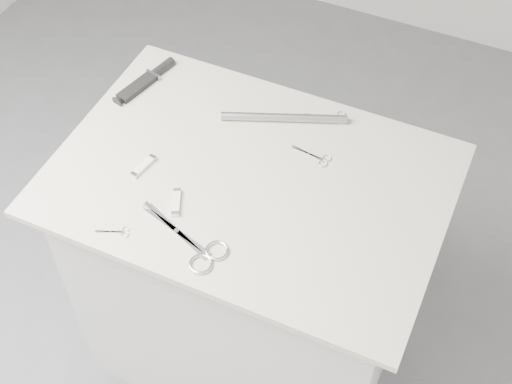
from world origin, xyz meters
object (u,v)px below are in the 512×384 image
at_px(embroidery_scissors_a, 317,158).
at_px(pocket_knife_b, 176,202).
at_px(pocket_knife_a, 144,166).
at_px(tiny_scissors, 118,232).
at_px(large_shears, 197,248).
at_px(embroidery_scissors_b, 333,117).
at_px(plinth, 251,277).
at_px(sheathed_knife, 149,79).
at_px(metal_rail, 284,118).

distance_m(embroidery_scissors_a, pocket_knife_b, 0.39).
height_order(embroidery_scissors_a, pocket_knife_a, pocket_knife_a).
bearing_deg(tiny_scissors, large_shears, -12.41).
relative_size(tiny_scissors, pocket_knife_b, 0.98).
relative_size(large_shears, embroidery_scissors_b, 2.20).
xyz_separation_m(plinth, embroidery_scissors_a, (0.13, 0.13, 0.47)).
bearing_deg(sheathed_knife, large_shears, -125.29).
relative_size(large_shears, embroidery_scissors_a, 2.28).
xyz_separation_m(large_shears, metal_rail, (0.02, 0.47, 0.01)).
bearing_deg(sheathed_knife, plinth, -102.91).
height_order(embroidery_scissors_a, metal_rail, metal_rail).
bearing_deg(embroidery_scissors_a, sheathed_knife, 178.90).
xyz_separation_m(large_shears, embroidery_scissors_a, (0.15, 0.38, -0.00)).
relative_size(sheathed_knife, metal_rail, 0.62).
bearing_deg(plinth, metal_rail, 89.94).
height_order(embroidery_scissors_a, embroidery_scissors_b, same).
bearing_deg(pocket_knife_b, sheathed_knife, 13.79).
height_order(embroidery_scissors_b, metal_rail, metal_rail).
bearing_deg(plinth, embroidery_scissors_a, 44.89).
bearing_deg(embroidery_scissors_b, plinth, -130.40).
height_order(large_shears, embroidery_scissors_b, large_shears).
height_order(plinth, pocket_knife_b, pocket_knife_b).
relative_size(large_shears, tiny_scissors, 3.12).
bearing_deg(embroidery_scissors_a, plinth, -127.95).
distance_m(embroidery_scissors_b, pocket_knife_a, 0.53).
xyz_separation_m(embroidery_scissors_b, tiny_scissors, (-0.33, -0.58, -0.00)).
relative_size(plinth, pocket_knife_b, 10.98).
height_order(embroidery_scissors_b, pocket_knife_a, pocket_knife_a).
xyz_separation_m(plinth, sheathed_knife, (-0.42, 0.21, 0.48)).
distance_m(tiny_scissors, pocket_knife_b, 0.16).
bearing_deg(sheathed_knife, pocket_knife_a, -138.21).
xyz_separation_m(embroidery_scissors_a, tiny_scissors, (-0.35, -0.42, -0.00)).
bearing_deg(tiny_scissors, sheathed_knife, 88.84).
height_order(sheathed_knife, metal_rail, metal_rail).
bearing_deg(pocket_knife_a, pocket_knife_b, -106.86).
relative_size(sheathed_knife, pocket_knife_a, 2.50).
relative_size(embroidery_scissors_b, pocket_knife_a, 1.34).
bearing_deg(pocket_knife_b, tiny_scissors, 122.96).
bearing_deg(tiny_scissors, embroidery_scissors_a, 27.34).
relative_size(embroidery_scissors_a, sheathed_knife, 0.52).
xyz_separation_m(embroidery_scissors_a, sheathed_knife, (-0.55, 0.08, 0.01)).
bearing_deg(plinth, embroidery_scissors_b, 67.94).
distance_m(plinth, pocket_knife_b, 0.52).
bearing_deg(metal_rail, tiny_scissors, -112.75).
relative_size(pocket_knife_a, pocket_knife_b, 1.03).
height_order(embroidery_scissors_a, pocket_knife_b, pocket_knife_b).
distance_m(tiny_scissors, metal_rail, 0.55).
relative_size(large_shears, metal_rail, 0.73).
distance_m(pocket_knife_a, metal_rail, 0.40).
relative_size(plinth, embroidery_scissors_a, 8.17).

